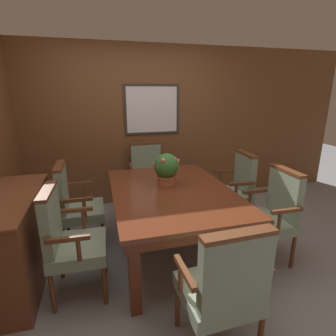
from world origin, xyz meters
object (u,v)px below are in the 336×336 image
(chair_right_far, at_px, (235,187))
(chair_head_far, at_px, (147,173))
(chair_right_near, at_px, (272,212))
(sideboard_cabinet, at_px, (12,240))
(chair_head_near, at_px, (224,286))
(chair_left_far, at_px, (75,203))
(dining_table, at_px, (172,197))
(chair_left_near, at_px, (68,238))
(potted_plant, at_px, (166,168))

(chair_right_far, distance_m, chair_head_far, 1.36)
(chair_right_near, height_order, sideboard_cabinet, chair_right_near)
(chair_head_far, relative_size, chair_right_near, 1.00)
(chair_head_near, distance_m, chair_left_far, 1.94)
(dining_table, height_order, chair_right_far, chair_right_far)
(chair_head_near, distance_m, sideboard_cabinet, 1.95)
(dining_table, height_order, chair_left_near, chair_left_near)
(sideboard_cabinet, bearing_deg, chair_head_far, 41.95)
(chair_left_near, height_order, chair_right_near, same)
(chair_right_near, height_order, potted_plant, potted_plant)
(dining_table, bearing_deg, potted_plant, 93.78)
(chair_right_far, bearing_deg, potted_plant, -74.64)
(chair_head_near, bearing_deg, dining_table, -91.89)
(chair_head_near, relative_size, potted_plant, 2.79)
(chair_head_near, bearing_deg, potted_plant, -91.41)
(chair_right_far, relative_size, chair_left_far, 1.00)
(chair_left_near, height_order, chair_left_far, same)
(chair_left_near, relative_size, sideboard_cabinet, 0.77)
(chair_left_near, height_order, chair_head_far, same)
(sideboard_cabinet, bearing_deg, dining_table, 3.96)
(chair_left_near, relative_size, chair_right_near, 1.00)
(chair_right_far, bearing_deg, chair_left_near, -65.10)
(chair_left_far, height_order, sideboard_cabinet, chair_left_far)
(chair_left_far, relative_size, chair_right_near, 1.00)
(chair_head_far, distance_m, sideboard_cabinet, 2.07)
(dining_table, xyz_separation_m, chair_right_near, (0.99, -0.41, -0.10))
(chair_right_far, height_order, chair_right_near, same)
(chair_head_near, bearing_deg, chair_right_far, -122.68)
(chair_head_near, xyz_separation_m, sideboard_cabinet, (-1.56, 1.17, -0.11))
(chair_head_near, bearing_deg, chair_left_near, -42.10)
(dining_table, xyz_separation_m, chair_head_far, (-0.03, 1.27, -0.10))
(chair_head_near, xyz_separation_m, chair_right_near, (0.99, 0.87, 0.00))
(chair_left_far, xyz_separation_m, chair_right_near, (2.02, -0.78, 0.00))
(chair_right_far, distance_m, chair_left_far, 2.02)
(chair_head_far, relative_size, sideboard_cabinet, 0.77)
(chair_head_near, height_order, chair_right_near, same)
(potted_plant, bearing_deg, dining_table, -86.22)
(chair_left_near, relative_size, chair_head_near, 1.00)
(sideboard_cabinet, bearing_deg, chair_right_far, 10.63)
(dining_table, height_order, potted_plant, potted_plant)
(chair_left_far, xyz_separation_m, potted_plant, (1.02, -0.20, 0.39))
(chair_right_near, xyz_separation_m, potted_plant, (-1.00, 0.58, 0.39))
(potted_plant, xyz_separation_m, sideboard_cabinet, (-1.55, -0.28, -0.50))
(chair_head_far, distance_m, chair_head_near, 2.55)
(chair_left_near, distance_m, sideboard_cabinet, 0.61)
(potted_plant, bearing_deg, chair_head_near, -89.74)
(chair_right_far, xyz_separation_m, chair_head_far, (-1.01, 0.90, 0.00))
(chair_left_near, xyz_separation_m, sideboard_cabinet, (-0.52, 0.29, -0.11))
(chair_right_far, xyz_separation_m, chair_left_far, (-2.02, 0.00, 0.00))
(chair_left_far, relative_size, potted_plant, 2.79)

